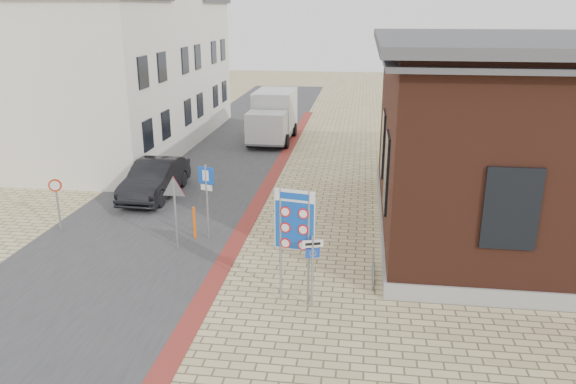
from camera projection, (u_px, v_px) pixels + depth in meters
The scene contains 16 objects.
ground at pixel (273, 310), 14.98m from camera, with size 120.00×120.00×0.00m, color tan.
road_strip at pixel (216, 160), 29.80m from camera, with size 7.00×60.00×0.02m, color #38383A.
curb_strip at pixel (264, 191), 24.65m from camera, with size 0.60×40.00×0.02m, color maroon.
brick_building at pixel (562, 135), 19.35m from camera, with size 13.00×13.00×6.80m.
townhouse_near at pixel (82, 86), 26.38m from camera, with size 7.40×6.40×8.30m.
townhouse_mid at pixel (132, 66), 31.91m from camera, with size 7.40×6.40×9.10m.
townhouse_far at pixel (168, 63), 37.68m from camera, with size 7.40×6.40×8.30m.
bike_rack at pixel (373, 270), 16.63m from camera, with size 0.08×1.80×0.60m.
sedan at pixel (155, 179), 23.83m from camera, with size 1.64×4.70×1.55m, color black.
box_truck at pixel (273, 116), 33.66m from camera, with size 2.48×5.65×2.94m.
border_sign at pixel (295, 222), 14.66m from camera, with size 1.09×0.25×3.22m.
essen_sign at pixel (312, 261), 14.72m from camera, with size 0.54×0.21×2.07m.
parking_sign at pixel (207, 189), 19.02m from camera, with size 0.58×0.21×2.68m.
yield_sign at pixel (174, 195), 18.17m from camera, with size 0.88×0.08×2.49m.
speed_sign at pixel (57, 197), 19.90m from camera, with size 0.44×0.18×1.96m.
bollard at pixel (194, 223), 19.48m from camera, with size 0.10×0.10×1.14m, color #F7600D.
Camera 1 is at (2.15, -13.09, 7.65)m, focal length 35.00 mm.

